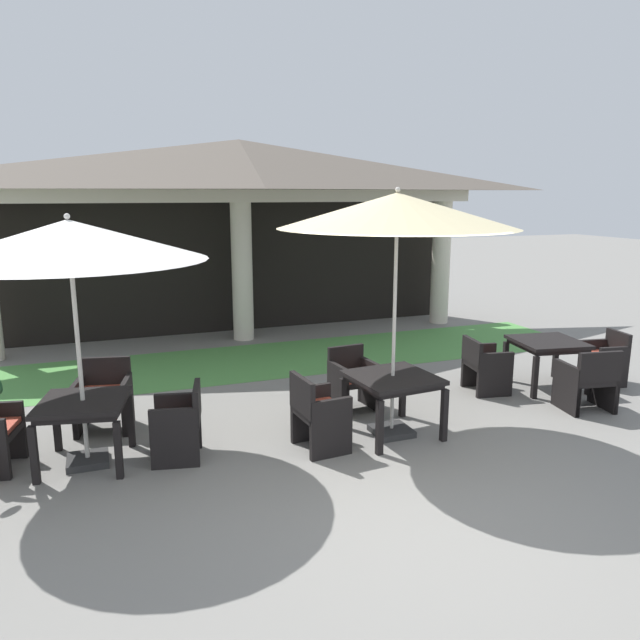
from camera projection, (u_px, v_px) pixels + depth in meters
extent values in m
plane|color=gray|center=(420.00, 507.00, 5.61)|extent=(60.00, 60.00, 0.00)
cylinder|color=beige|center=(242.00, 272.00, 11.83)|extent=(0.41, 0.41, 2.71)
cylinder|color=beige|center=(441.00, 263.00, 13.38)|extent=(0.41, 0.41, 2.71)
cube|color=beige|center=(240.00, 196.00, 11.53)|extent=(9.85, 0.70, 0.24)
pyramid|color=#665B51|center=(239.00, 165.00, 11.41)|extent=(10.25, 2.68, 0.93)
cube|color=black|center=(232.00, 267.00, 12.66)|extent=(9.65, 0.16, 2.71)
cube|color=#519347|center=(266.00, 360.00, 10.57)|extent=(12.05, 2.30, 0.01)
cube|color=black|center=(393.00, 378.00, 7.17)|extent=(1.04, 1.04, 0.05)
cube|color=black|center=(393.00, 382.00, 7.18)|extent=(0.95, 0.95, 0.05)
cube|color=black|center=(380.00, 428.00, 6.68)|extent=(0.08, 0.08, 0.64)
cube|color=black|center=(444.00, 415.00, 7.05)|extent=(0.08, 0.08, 0.64)
cube|color=black|center=(343.00, 403.00, 7.46)|extent=(0.08, 0.08, 0.64)
cube|color=black|center=(403.00, 393.00, 7.83)|extent=(0.08, 0.08, 0.64)
cube|color=#2D2D2D|center=(391.00, 431.00, 7.31)|extent=(0.45, 0.45, 0.08)
cylinder|color=beige|center=(394.00, 328.00, 7.04)|extent=(0.04, 0.04, 2.65)
cone|color=beige|center=(397.00, 211.00, 6.76)|extent=(2.75, 2.75, 0.40)
sphere|color=beige|center=(398.00, 190.00, 6.72)|extent=(0.06, 0.06, 0.06)
cube|color=black|center=(354.00, 380.00, 8.08)|extent=(0.58, 0.57, 0.07)
cube|color=#C64C38|center=(354.00, 376.00, 8.07)|extent=(0.53, 0.53, 0.05)
cube|color=black|center=(346.00, 359.00, 8.25)|extent=(0.53, 0.11, 0.39)
cube|color=black|center=(370.00, 384.00, 8.20)|extent=(0.11, 0.53, 0.65)
cube|color=black|center=(338.00, 388.00, 7.99)|extent=(0.11, 0.53, 0.65)
cube|color=black|center=(378.00, 399.00, 8.02)|extent=(0.06, 0.06, 0.38)
cube|color=black|center=(347.00, 404.00, 7.82)|extent=(0.06, 0.06, 0.38)
cube|color=black|center=(360.00, 388.00, 8.43)|extent=(0.06, 0.06, 0.38)
cube|color=black|center=(330.00, 393.00, 8.23)|extent=(0.06, 0.06, 0.38)
cube|color=black|center=(321.00, 413.00, 6.82)|extent=(0.55, 0.62, 0.07)
cube|color=#C64C38|center=(321.00, 408.00, 6.81)|extent=(0.51, 0.57, 0.05)
cube|color=black|center=(302.00, 395.00, 6.68)|extent=(0.11, 0.58, 0.42)
cube|color=black|center=(311.00, 413.00, 7.08)|extent=(0.50, 0.10, 0.67)
cube|color=black|center=(331.00, 429.00, 6.60)|extent=(0.50, 0.10, 0.67)
cube|color=black|center=(328.00, 421.00, 7.20)|extent=(0.06, 0.06, 0.39)
cube|color=black|center=(349.00, 437.00, 6.73)|extent=(0.06, 0.06, 0.39)
cube|color=black|center=(294.00, 427.00, 7.01)|extent=(0.06, 0.06, 0.39)
cube|color=black|center=(313.00, 444.00, 6.55)|extent=(0.06, 0.06, 0.39)
cube|color=black|center=(548.00, 342.00, 8.94)|extent=(1.08, 1.08, 0.05)
cube|color=black|center=(548.00, 345.00, 8.95)|extent=(0.99, 0.99, 0.06)
cube|color=black|center=(535.00, 377.00, 8.52)|extent=(0.08, 0.08, 0.62)
cube|color=black|center=(590.00, 374.00, 8.69)|extent=(0.08, 0.08, 0.62)
cube|color=black|center=(505.00, 361.00, 9.36)|extent=(0.08, 0.08, 0.62)
cube|color=black|center=(555.00, 358.00, 9.52)|extent=(0.08, 0.08, 0.62)
cube|color=black|center=(603.00, 358.00, 9.18)|extent=(0.57, 0.60, 0.07)
cube|color=#C64C38|center=(604.00, 354.00, 9.17)|extent=(0.53, 0.55, 0.05)
cube|color=black|center=(618.00, 343.00, 9.18)|extent=(0.14, 0.53, 0.38)
cube|color=black|center=(613.00, 368.00, 8.97)|extent=(0.50, 0.14, 0.64)
cube|color=black|center=(593.00, 359.00, 9.43)|extent=(0.50, 0.14, 0.64)
cube|color=black|center=(599.00, 377.00, 8.96)|extent=(0.06, 0.06, 0.37)
cube|color=black|center=(580.00, 368.00, 9.41)|extent=(0.06, 0.06, 0.37)
cube|color=black|center=(625.00, 375.00, 9.05)|extent=(0.06, 0.06, 0.37)
cube|color=black|center=(605.00, 367.00, 9.50)|extent=(0.06, 0.06, 0.37)
cube|color=black|center=(487.00, 364.00, 8.82)|extent=(0.62, 0.66, 0.07)
cube|color=#C64C38|center=(487.00, 361.00, 8.81)|extent=(0.57, 0.60, 0.05)
cube|color=black|center=(472.00, 351.00, 8.73)|extent=(0.15, 0.58, 0.36)
cube|color=black|center=(478.00, 365.00, 9.10)|extent=(0.53, 0.15, 0.66)
cube|color=black|center=(495.00, 375.00, 8.58)|extent=(0.53, 0.15, 0.66)
cube|color=black|center=(493.00, 373.00, 9.16)|extent=(0.06, 0.06, 0.37)
cube|color=black|center=(509.00, 383.00, 8.66)|extent=(0.06, 0.06, 0.37)
cube|color=black|center=(464.00, 375.00, 9.07)|extent=(0.06, 0.06, 0.37)
cube|color=black|center=(479.00, 385.00, 8.57)|extent=(0.06, 0.06, 0.37)
cube|color=black|center=(586.00, 379.00, 8.07)|extent=(0.69, 0.66, 0.07)
cube|color=#C64C38|center=(586.00, 374.00, 8.06)|extent=(0.64, 0.61, 0.05)
cube|color=black|center=(600.00, 367.00, 7.77)|extent=(0.61, 0.16, 0.41)
cube|color=black|center=(566.00, 387.00, 8.04)|extent=(0.15, 0.57, 0.65)
cube|color=black|center=(604.00, 385.00, 8.15)|extent=(0.15, 0.57, 0.65)
cube|color=black|center=(555.00, 390.00, 8.32)|extent=(0.06, 0.06, 0.40)
cube|color=black|center=(591.00, 388.00, 8.42)|extent=(0.06, 0.06, 0.40)
cube|color=black|center=(578.00, 403.00, 7.82)|extent=(0.06, 0.06, 0.40)
cube|color=black|center=(615.00, 400.00, 7.93)|extent=(0.06, 0.06, 0.40)
cube|color=black|center=(83.00, 402.00, 6.37)|extent=(1.05, 1.05, 0.05)
cube|color=black|center=(83.00, 407.00, 6.38)|extent=(0.96, 0.96, 0.06)
cube|color=black|center=(34.00, 455.00, 6.00)|extent=(0.08, 0.08, 0.62)
cube|color=black|center=(118.00, 450.00, 6.12)|extent=(0.08, 0.08, 0.62)
cube|color=black|center=(57.00, 425.00, 6.78)|extent=(0.08, 0.08, 0.62)
cube|color=black|center=(131.00, 421.00, 6.90)|extent=(0.08, 0.08, 0.62)
cube|color=#2D2D2D|center=(88.00, 460.00, 6.51)|extent=(0.43, 0.43, 0.08)
cylinder|color=beige|center=(79.00, 358.00, 6.27)|extent=(0.05, 0.05, 2.38)
cone|color=white|center=(69.00, 240.00, 6.01)|extent=(2.76, 2.76, 0.41)
sphere|color=beige|center=(67.00, 216.00, 5.97)|extent=(0.06, 0.06, 0.06)
cube|color=black|center=(176.00, 424.00, 6.57)|extent=(0.61, 0.63, 0.07)
cube|color=#C64C38|center=(176.00, 418.00, 6.56)|extent=(0.56, 0.58, 0.05)
cube|color=black|center=(197.00, 402.00, 6.55)|extent=(0.17, 0.54, 0.40)
cube|color=black|center=(175.00, 439.00, 6.34)|extent=(0.51, 0.16, 0.66)
cube|color=black|center=(178.00, 421.00, 6.82)|extent=(0.51, 0.16, 0.66)
cube|color=black|center=(153.00, 453.00, 6.35)|extent=(0.07, 0.07, 0.37)
cube|color=black|center=(159.00, 435.00, 6.81)|extent=(0.07, 0.07, 0.37)
cube|color=black|center=(197.00, 450.00, 6.41)|extent=(0.07, 0.07, 0.37)
cube|color=black|center=(199.00, 433.00, 6.88)|extent=(0.07, 0.07, 0.37)
cube|color=black|center=(103.00, 397.00, 7.35)|extent=(0.71, 0.67, 0.07)
cube|color=#C64C38|center=(103.00, 392.00, 7.34)|extent=(0.66, 0.61, 0.05)
cube|color=black|center=(106.00, 373.00, 7.55)|extent=(0.61, 0.19, 0.40)
cube|color=black|center=(128.00, 404.00, 7.41)|extent=(0.17, 0.55, 0.65)
cube|color=black|center=(79.00, 406.00, 7.33)|extent=(0.17, 0.55, 0.65)
cube|color=black|center=(124.00, 421.00, 7.20)|extent=(0.07, 0.07, 0.39)
cube|color=black|center=(76.00, 424.00, 7.12)|extent=(0.07, 0.07, 0.39)
cube|color=black|center=(131.00, 407.00, 7.68)|extent=(0.07, 0.07, 0.39)
cube|color=black|center=(85.00, 409.00, 7.60)|extent=(0.07, 0.07, 0.39)
cube|color=black|center=(0.00, 431.00, 6.57)|extent=(0.52, 0.17, 0.66)
cube|color=black|center=(24.00, 442.00, 6.62)|extent=(0.07, 0.07, 0.37)
cube|color=black|center=(7.00, 462.00, 6.12)|extent=(0.07, 0.07, 0.37)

